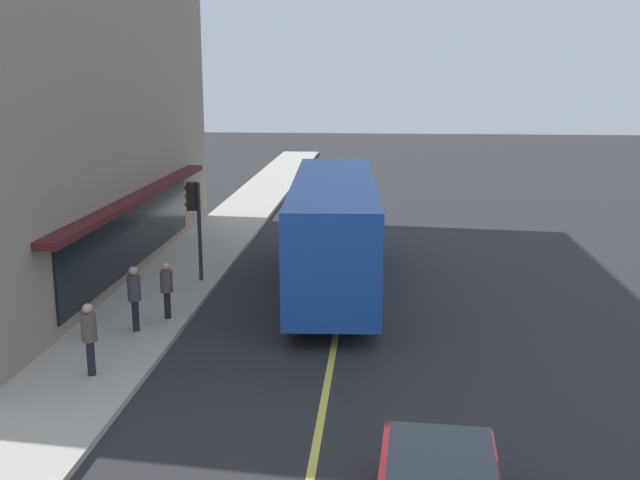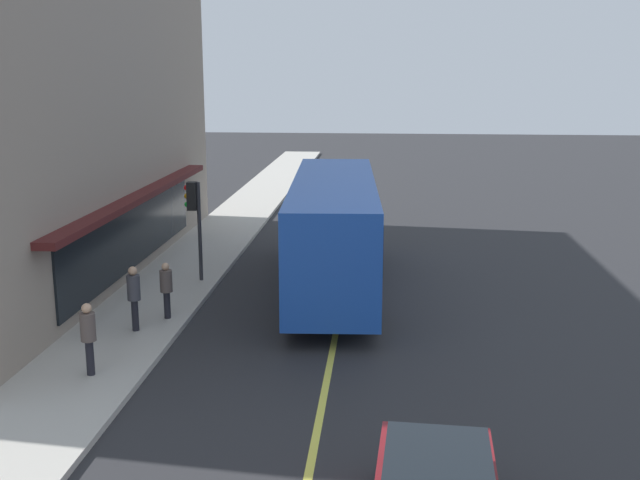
# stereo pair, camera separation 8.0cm
# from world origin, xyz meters

# --- Properties ---
(ground) EXTENTS (120.00, 120.00, 0.00)m
(ground) POSITION_xyz_m (0.00, 0.00, 0.00)
(ground) COLOR #28282B
(sidewalk) EXTENTS (80.00, 2.87, 0.15)m
(sidewalk) POSITION_xyz_m (0.00, 5.53, 0.07)
(sidewalk) COLOR #B2ADA3
(sidewalk) RESTS_ON ground
(lane_centre_stripe) EXTENTS (36.00, 0.16, 0.01)m
(lane_centre_stripe) POSITION_xyz_m (0.00, 0.00, 0.00)
(lane_centre_stripe) COLOR #D8D14C
(lane_centre_stripe) RESTS_ON ground
(bus) EXTENTS (11.25, 3.10, 3.50)m
(bus) POSITION_xyz_m (1.24, 0.34, 1.99)
(bus) COLOR #1E4CAD
(bus) RESTS_ON ground
(traffic_light) EXTENTS (0.30, 0.52, 3.20)m
(traffic_light) POSITION_xyz_m (1.41, 4.80, 2.53)
(traffic_light) COLOR #2D2D33
(traffic_light) RESTS_ON sidewalk
(pedestrian_mid_block) EXTENTS (0.34, 0.34, 1.57)m
(pedestrian_mid_block) POSITION_xyz_m (-2.43, 4.66, 1.08)
(pedestrian_mid_block) COLOR black
(pedestrian_mid_block) RESTS_ON sidewalk
(pedestrian_by_curb) EXTENTS (0.34, 0.34, 1.73)m
(pedestrian_by_curb) POSITION_xyz_m (-3.48, 5.20, 1.19)
(pedestrian_by_curb) COLOR black
(pedestrian_by_curb) RESTS_ON sidewalk
(pedestrian_at_corner) EXTENTS (0.34, 0.34, 1.67)m
(pedestrian_at_corner) POSITION_xyz_m (-6.42, 5.26, 1.15)
(pedestrian_at_corner) COLOR black
(pedestrian_at_corner) RESTS_ON sidewalk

